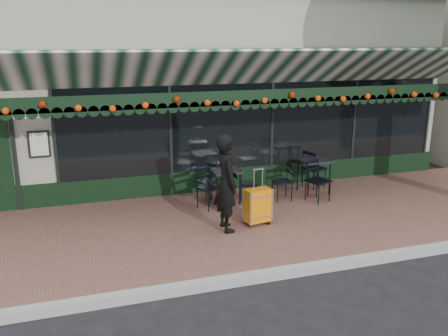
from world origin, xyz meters
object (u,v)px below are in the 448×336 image
object	(u,v)px
cafe_table_b	(225,173)
chair_b_left	(207,182)
chair_a_right	(314,169)
chair_a_front	(318,181)
suitcase	(258,206)
chair_b_front	(209,188)
woman	(226,183)
chair_a_left	(282,182)
cafe_table_a	(314,163)
chair_b_right	(248,184)

from	to	relation	value
cafe_table_b	chair_b_left	bearing A→B (deg)	130.17
chair_a_right	chair_a_front	xyz separation A→B (m)	(-0.40, -0.93, -0.00)
suitcase	chair_a_right	xyz separation A→B (m)	(2.13, 1.79, 0.09)
chair_b_left	suitcase	bearing A→B (deg)	-8.13
chair_a_front	chair_b_front	distance (m)	2.37
suitcase	chair_b_left	bearing A→B (deg)	96.17
woman	chair_a_left	distance (m)	2.13
chair_a_right	chair_a_front	size ratio (longest dim) A/B	1.01
chair_b_left	woman	bearing A→B (deg)	-28.55
chair_a_right	chair_b_front	world-z (taller)	chair_a_right
cafe_table_b	chair_a_left	size ratio (longest dim) A/B	0.89
chair_a_right	chair_b_front	xyz separation A→B (m)	(-2.75, -0.63, -0.03)
cafe_table_a	cafe_table_b	distance (m)	2.12
chair_b_right	chair_b_front	world-z (taller)	chair_b_front
chair_b_right	chair_b_front	xyz separation A→B (m)	(-0.93, -0.16, 0.04)
chair_a_left	chair_b_left	distance (m)	1.64
chair_b_right	chair_a_right	bearing A→B (deg)	-56.31
chair_a_left	suitcase	bearing A→B (deg)	-38.59
chair_b_front	cafe_table_b	bearing A→B (deg)	1.51
cafe_table_b	chair_b_left	world-z (taller)	chair_b_left
woman	cafe_table_b	bearing A→B (deg)	-17.66
suitcase	chair_b_right	world-z (taller)	suitcase
chair_a_front	chair_a_left	bearing A→B (deg)	134.84
chair_a_left	chair_a_right	size ratio (longest dim) A/B	0.89
suitcase	chair_a_left	xyz separation A→B (m)	(1.03, 1.17, 0.04)
woman	chair_a_front	distance (m)	2.58
chair_a_right	chair_b_front	size ratio (longest dim) A/B	1.06
cafe_table_a	chair_b_front	bearing A→B (deg)	-174.09
suitcase	chair_b_front	world-z (taller)	suitcase
chair_a_front	chair_b_right	distance (m)	1.50
chair_a_right	chair_b_right	size ratio (longest dim) A/B	1.17
chair_a_right	chair_b_left	xyz separation A→B (m)	(-2.64, -0.04, -0.06)
suitcase	chair_b_left	xyz separation A→B (m)	(-0.51, 1.74, 0.02)
cafe_table_a	chair_a_left	size ratio (longest dim) A/B	0.98
cafe_table_b	chair_b_right	distance (m)	0.57
cafe_table_a	chair_a_front	bearing A→B (deg)	-108.54
woman	chair_a_front	size ratio (longest dim) A/B	2.01
cafe_table_b	chair_b_front	world-z (taller)	chair_b_front
chair_a_left	chair_b_left	size ratio (longest dim) A/B	1.04
woman	chair_b_front	distance (m)	1.31
chair_a_left	chair_b_front	xyz separation A→B (m)	(-1.65, -0.01, 0.02)
suitcase	chair_a_right	size ratio (longest dim) A/B	1.20
suitcase	cafe_table_b	bearing A→B (deg)	88.17
cafe_table_b	chair_b_right	xyz separation A→B (m)	(0.50, -0.06, -0.26)
chair_b_left	chair_b_front	world-z (taller)	chair_b_front
woman	cafe_table_a	xyz separation A→B (m)	(2.56, 1.48, -0.19)
woman	cafe_table_a	distance (m)	2.97
cafe_table_b	chair_a_right	bearing A→B (deg)	9.95
cafe_table_b	chair_a_front	size ratio (longest dim) A/B	0.81
cafe_table_a	chair_b_left	xyz separation A→B (m)	(-2.43, 0.32, -0.32)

